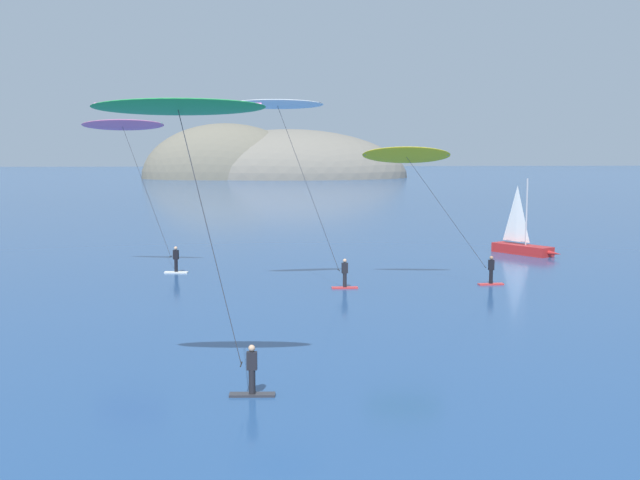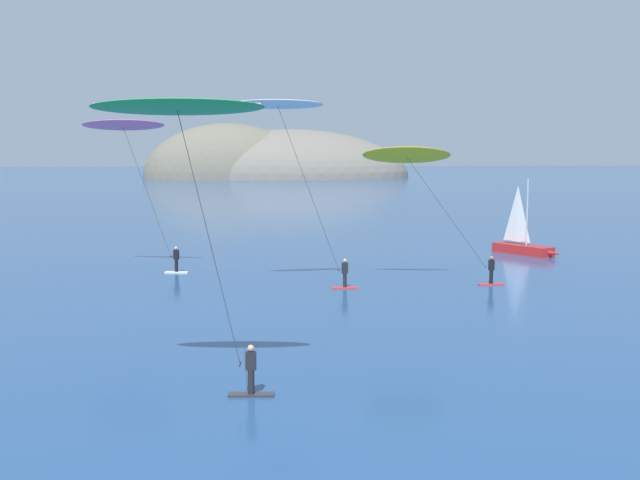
% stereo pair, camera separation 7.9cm
% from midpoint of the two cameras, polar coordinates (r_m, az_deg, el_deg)
% --- Properties ---
extents(headland_island, '(66.55, 35.10, 27.08)m').
position_cam_midpoint_polar(headland_island, '(202.34, -3.74, 4.44)').
color(headland_island, slate).
rests_on(headland_island, ground).
extents(sailboat_near, '(4.11, 5.47, 5.70)m').
position_cam_midpoint_polar(sailboat_near, '(62.06, 14.38, -0.41)').
color(sailboat_near, '#B22323').
rests_on(sailboat_near, ground).
extents(kitesurfer_white, '(7.18, 1.77, 10.72)m').
position_cam_midpoint_polar(kitesurfer_white, '(44.67, -2.61, 8.43)').
color(kitesurfer_white, red).
rests_on(kitesurfer_white, ground).
extents(kitesurfer_pink, '(6.84, 2.29, 9.85)m').
position_cam_midpoint_polar(kitesurfer_pink, '(52.73, -13.61, 7.16)').
color(kitesurfer_pink, silver).
rests_on(kitesurfer_pink, ground).
extents(kitesurfer_yellow, '(8.40, 2.05, 8.15)m').
position_cam_midpoint_polar(kitesurfer_yellow, '(47.01, 6.55, 5.41)').
color(kitesurfer_yellow, red).
rests_on(kitesurfer_yellow, ground).
extents(kitesurfer_green, '(5.79, 1.80, 9.67)m').
position_cam_midpoint_polar(kitesurfer_green, '(25.79, -9.75, 7.88)').
color(kitesurfer_green, '#2D2D33').
rests_on(kitesurfer_green, ground).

